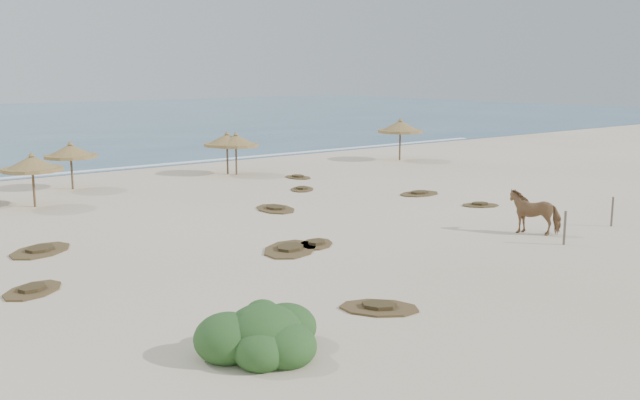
# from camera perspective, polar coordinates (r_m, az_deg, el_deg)

# --- Properties ---
(ground) EXTENTS (160.00, 160.00, 0.00)m
(ground) POSITION_cam_1_polar(r_m,az_deg,el_deg) (23.91, 4.01, -4.53)
(ground) COLOR beige
(ground) RESTS_ON ground
(foam_line) EXTENTS (70.00, 0.60, 0.01)m
(foam_line) POSITION_cam_1_polar(r_m,az_deg,el_deg) (46.23, -18.13, 2.21)
(foam_line) COLOR white
(foam_line) RESTS_ON ground
(palapa_1) EXTENTS (3.50, 3.50, 2.52)m
(palapa_1) POSITION_cam_1_polar(r_m,az_deg,el_deg) (34.65, -22.05, 2.67)
(palapa_1) COLOR brown
(palapa_1) RESTS_ON ground
(palapa_3) EXTENTS (3.33, 3.33, 2.53)m
(palapa_3) POSITION_cam_1_polar(r_m,az_deg,el_deg) (39.20, -19.33, 3.66)
(palapa_3) COLOR brown
(palapa_3) RESTS_ON ground
(palapa_4) EXTENTS (2.83, 2.83, 2.56)m
(palapa_4) POSITION_cam_1_polar(r_m,az_deg,el_deg) (42.62, -6.75, 4.69)
(palapa_4) COLOR brown
(palapa_4) RESTS_ON ground
(palapa_5) EXTENTS (3.09, 3.09, 2.59)m
(palapa_5) POSITION_cam_1_polar(r_m,az_deg,el_deg) (42.84, -7.45, 4.73)
(palapa_5) COLOR brown
(palapa_5) RESTS_ON ground
(palapa_6) EXTENTS (3.48, 3.48, 2.92)m
(palapa_6) POSITION_cam_1_polar(r_m,az_deg,el_deg) (49.53, 6.44, 5.80)
(palapa_6) COLOR brown
(palapa_6) RESTS_ON ground
(horse) EXTENTS (1.78, 2.11, 1.64)m
(horse) POSITION_cam_1_polar(r_m,az_deg,el_deg) (28.31, 16.80, -0.91)
(horse) COLOR #8A5F3E
(horse) RESTS_ON ground
(fence_post_near) EXTENTS (0.12, 0.12, 1.23)m
(fence_post_near) POSITION_cam_1_polar(r_m,az_deg,el_deg) (26.74, 18.99, -2.13)
(fence_post_near) COLOR brown
(fence_post_near) RESTS_ON ground
(fence_post_far) EXTENTS (0.10, 0.10, 1.19)m
(fence_post_far) POSITION_cam_1_polar(r_m,az_deg,el_deg) (30.58, 22.34, -0.87)
(fence_post_far) COLOR brown
(fence_post_far) RESTS_ON ground
(bush) EXTENTS (2.92, 2.57, 1.31)m
(bush) POSITION_cam_1_polar(r_m,az_deg,el_deg) (15.84, -4.58, -10.75)
(bush) COLOR #345C27
(bush) RESTS_ON ground
(scrub_0) EXTENTS (2.38, 2.26, 0.16)m
(scrub_0) POSITION_cam_1_polar(r_m,az_deg,el_deg) (21.71, -22.01, -6.68)
(scrub_0) COLOR brown
(scrub_0) RESTS_ON ground
(scrub_1) EXTENTS (3.00, 2.84, 0.16)m
(scrub_1) POSITION_cam_1_polar(r_m,az_deg,el_deg) (26.27, -21.47, -3.76)
(scrub_1) COLOR brown
(scrub_1) RESTS_ON ground
(scrub_2) EXTENTS (2.07, 2.00, 0.16)m
(scrub_2) POSITION_cam_1_polar(r_m,az_deg,el_deg) (25.38, -0.32, -3.51)
(scrub_2) COLOR brown
(scrub_2) RESTS_ON ground
(scrub_3) EXTENTS (2.01, 2.67, 0.16)m
(scrub_3) POSITION_cam_1_polar(r_m,az_deg,el_deg) (31.83, -3.59, -0.69)
(scrub_3) COLOR brown
(scrub_3) RESTS_ON ground
(scrub_4) EXTENTS (2.04, 1.87, 0.16)m
(scrub_4) POSITION_cam_1_polar(r_m,az_deg,el_deg) (33.46, 12.69, -0.38)
(scrub_4) COLOR brown
(scrub_4) RESTS_ON ground
(scrub_5) EXTENTS (2.31, 1.56, 0.16)m
(scrub_5) POSITION_cam_1_polar(r_m,az_deg,el_deg) (36.03, 7.96, 0.53)
(scrub_5) COLOR brown
(scrub_5) RESTS_ON ground
(scrub_7) EXTENTS (2.09, 2.15, 0.16)m
(scrub_7) POSITION_cam_1_polar(r_m,az_deg,el_deg) (37.05, -1.44, 0.89)
(scrub_7) COLOR brown
(scrub_7) RESTS_ON ground
(scrub_9) EXTENTS (3.21, 3.09, 0.16)m
(scrub_9) POSITION_cam_1_polar(r_m,az_deg,el_deg) (24.67, -2.42, -3.92)
(scrub_9) COLOR brown
(scrub_9) RESTS_ON ground
(scrub_10) EXTENTS (1.23, 1.87, 0.16)m
(scrub_10) POSITION_cam_1_polar(r_m,az_deg,el_deg) (41.22, -1.77, 1.85)
(scrub_10) COLOR brown
(scrub_10) RESTS_ON ground
(scrub_11) EXTENTS (2.43, 2.47, 0.16)m
(scrub_11) POSITION_cam_1_polar(r_m,az_deg,el_deg) (18.79, 4.76, -8.55)
(scrub_11) COLOR brown
(scrub_11) RESTS_ON ground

